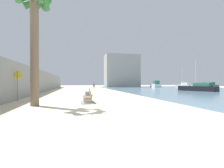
{
  "coord_description": "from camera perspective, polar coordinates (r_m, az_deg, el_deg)",
  "views": [
    {
      "loc": [
        -1.71,
        -10.51,
        1.67
      ],
      "look_at": [
        4.05,
        15.82,
        1.38
      ],
      "focal_mm": 26.3,
      "sensor_mm": 36.0,
      "label": 1
    }
  ],
  "objects": [
    {
      "name": "person_walking",
      "position": [
        29.09,
        -6.28,
        -0.93
      ],
      "size": [
        0.24,
        0.52,
        1.55
      ],
      "color": "gold",
      "rests_on": "ground"
    },
    {
      "name": "water_bay",
      "position": [
        38.43,
        29.69,
        -1.93
      ],
      "size": [
        36.0,
        68.0,
        0.04
      ],
      "primitive_type": "cube",
      "color": "#6B8EA3",
      "rests_on": "ground"
    },
    {
      "name": "boat_far_right",
      "position": [
        66.23,
        23.57,
        -0.34
      ],
      "size": [
        4.14,
        5.76,
        6.51
      ],
      "color": "white",
      "rests_on": "water_bay"
    },
    {
      "name": "seawall",
      "position": [
        29.09,
        -23.82,
        0.8
      ],
      "size": [
        0.8,
        64.0,
        3.59
      ],
      "primitive_type": "cube",
      "color": "gray",
      "rests_on": "ground"
    },
    {
      "name": "bench_near",
      "position": [
        13.53,
        -8.39,
        -5.49
      ],
      "size": [
        1.1,
        2.1,
        0.98
      ],
      "color": "gray",
      "rests_on": "ground"
    },
    {
      "name": "boat_mid_bay",
      "position": [
        47.65,
        29.8,
        -0.65
      ],
      "size": [
        1.79,
        6.72,
        1.66
      ],
      "color": "#337060",
      "rests_on": "water_bay"
    },
    {
      "name": "bench_far",
      "position": [
        20.91,
        -8.38,
        -3.34
      ],
      "size": [
        1.17,
        2.14,
        0.98
      ],
      "color": "gray",
      "rests_on": "ground"
    },
    {
      "name": "pedestrian_sign",
      "position": [
        16.95,
        -30.04,
        0.66
      ],
      "size": [
        0.85,
        0.08,
        2.75
      ],
      "color": "slate",
      "rests_on": "ground"
    },
    {
      "name": "boat_far_left",
      "position": [
        34.87,
        27.77,
        -1.16
      ],
      "size": [
        4.58,
        7.06,
        5.76
      ],
      "color": "black",
      "rests_on": "water_bay"
    },
    {
      "name": "palm_tree",
      "position": [
        13.49,
        -25.38,
        19.12
      ],
      "size": [
        2.62,
        2.64,
        8.26
      ],
      "color": "#7A6651",
      "rests_on": "ground"
    },
    {
      "name": "boat_nearest",
      "position": [
        54.1,
        14.95,
        -0.3
      ],
      "size": [
        2.6,
        4.51,
        2.16
      ],
      "color": "white",
      "rests_on": "water_bay"
    },
    {
      "name": "ground_plane",
      "position": [
        28.61,
        -8.91,
        -2.75
      ],
      "size": [
        120.0,
        120.0,
        0.0
      ],
      "primitive_type": "plane",
      "color": "beige"
    },
    {
      "name": "harbor_building",
      "position": [
        58.86,
        3.44,
        4.55
      ],
      "size": [
        12.0,
        6.0,
        11.43
      ],
      "primitive_type": "cube",
      "color": "#9E9E99",
      "rests_on": "ground"
    }
  ]
}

